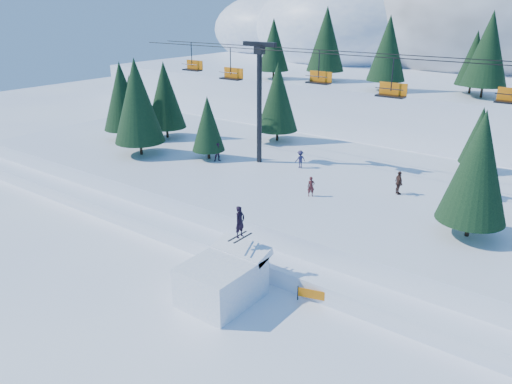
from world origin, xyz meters
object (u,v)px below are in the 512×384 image
Objects in this scene: banner_near at (322,296)px; banner_far at (409,316)px; jump_kicker at (223,279)px; chairlift at (373,97)px.

banner_far is (4.52, 1.06, 0.00)m from banner_near.
jump_kicker is 5.61m from banner_near.
chairlift is 16.16m from banner_near.
banner_near is 0.96× the size of banner_far.
banner_near is at bearing -74.37° from chairlift.
chairlift is 16.98m from banner_far.
banner_near is (3.65, -13.07, -8.78)m from chairlift.
jump_kicker is 10.12m from banner_far.
jump_kicker is at bearing -157.31° from banner_far.
banner_near and banner_far have the same top height.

